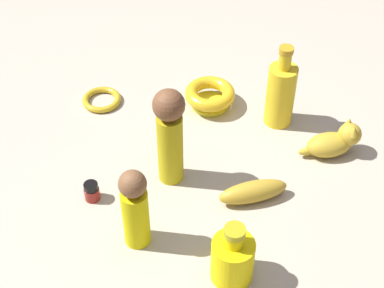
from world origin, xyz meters
TOP-DOWN VIEW (x-y plane):
  - ground at (0.00, 0.00)m, footprint 2.00×2.00m
  - person_figure_child at (-0.06, -0.22)m, footprint 0.07×0.07m
  - bottle_short at (0.14, -0.26)m, footprint 0.08×0.08m
  - bangle at (-0.28, 0.18)m, footprint 0.10×0.10m
  - nail_polish_jar at (-0.19, -0.13)m, footprint 0.03×0.03m
  - banana at (0.15, -0.06)m, footprint 0.16×0.11m
  - bowl at (-0.01, 0.23)m, footprint 0.13×0.13m
  - person_figure_adult at (-0.04, -0.03)m, footprint 0.07×0.07m
  - cat_figurine at (0.31, 0.13)m, footprint 0.14×0.10m
  - bottle_tall at (0.17, 0.21)m, footprint 0.07×0.07m

SIDE VIEW (x-z plane):
  - ground at x=0.00m, z-range 0.00..0.00m
  - bangle at x=-0.28m, z-range 0.00..0.02m
  - nail_polish_jar at x=-0.19m, z-range 0.00..0.04m
  - banana at x=0.15m, z-range 0.00..0.05m
  - bowl at x=-0.01m, z-range 0.01..0.06m
  - cat_figurine at x=0.31m, z-range -0.01..0.08m
  - bottle_short at x=0.14m, z-range -0.02..0.12m
  - bottle_tall at x=0.17m, z-range -0.02..0.19m
  - person_figure_child at x=-0.06m, z-range 0.00..0.19m
  - person_figure_adult at x=-0.04m, z-range 0.01..0.25m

